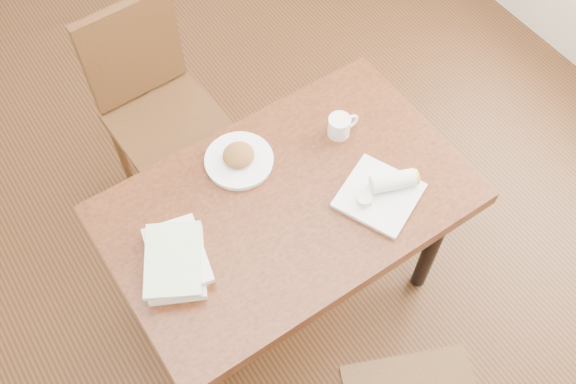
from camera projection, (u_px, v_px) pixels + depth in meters
ground at (288, 292)px, 2.74m from camera, size 4.00×5.00×0.01m
table at (288, 214)px, 2.17m from camera, size 1.19×0.74×0.75m
chair_far at (154, 99)px, 2.59m from camera, size 0.43×0.43×0.95m
plate_scone at (239, 159)px, 2.16m from camera, size 0.23×0.23×0.07m
coffee_mug at (340, 126)px, 2.21m from camera, size 0.12×0.08×0.08m
plate_burrito at (384, 191)px, 2.09m from camera, size 0.31×0.31×0.08m
book_stack at (176, 260)px, 1.95m from camera, size 0.27×0.30×0.07m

